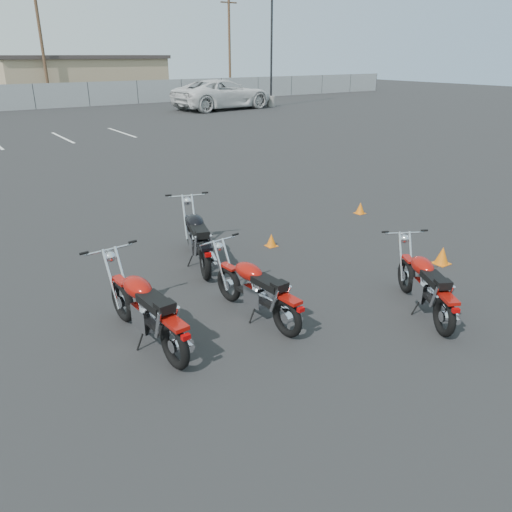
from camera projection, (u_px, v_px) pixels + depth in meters
ground at (267, 307)px, 8.07m from camera, size 120.00×120.00×0.00m
motorcycle_front_red at (146, 310)px, 6.91m from camera, size 0.89×2.31×1.13m
motorcycle_second_black at (198, 239)px, 9.58m from camera, size 1.19×2.29×1.13m
motorcycle_third_red at (257, 290)px, 7.60m from camera, size 0.81×2.10×1.03m
motorcycle_rear_red at (426, 285)px, 7.77m from camera, size 1.37×2.00×1.02m
training_cone_near at (271, 240)px, 10.60m from camera, size 0.23×0.23×0.27m
training_cone_far at (442, 255)px, 9.69m from camera, size 0.29×0.29×0.34m
training_cone_extra at (360, 208)px, 12.77m from camera, size 0.24×0.24×0.29m
light_pole_east at (271, 70)px, 37.68m from camera, size 0.80×0.70×10.32m
tan_building_east at (79, 76)px, 46.24m from camera, size 14.40×9.40×3.70m
utility_pole_c at (41, 42)px, 39.26m from camera, size 1.80×0.24×9.00m
utility_pole_d at (229, 44)px, 49.45m from camera, size 1.80×0.24×9.00m
white_van at (223, 86)px, 36.43m from camera, size 4.30×9.00×3.31m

